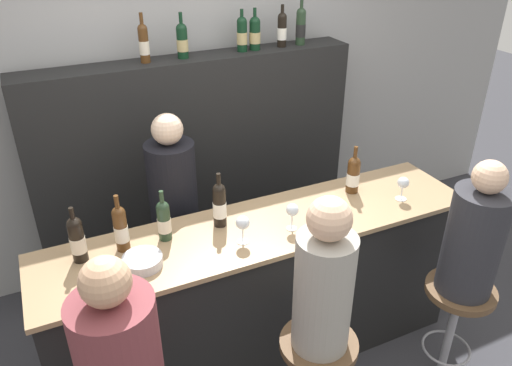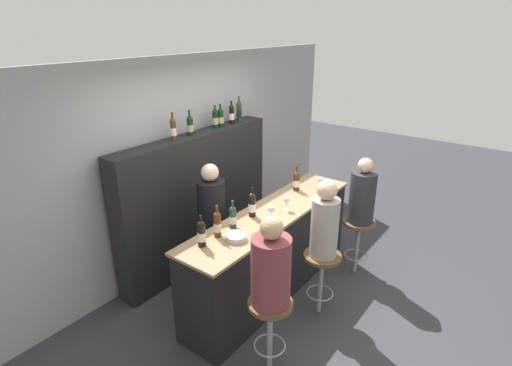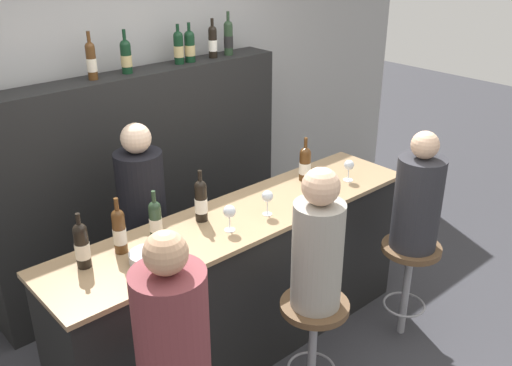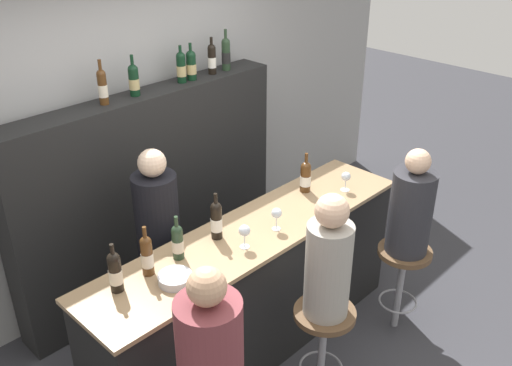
# 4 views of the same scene
# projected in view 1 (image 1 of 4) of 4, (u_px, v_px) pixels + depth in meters

# --- Properties ---
(wall_back) EXTENTS (6.40, 0.05, 2.60)m
(wall_back) POSITION_uv_depth(u_px,v_px,m) (185.00, 103.00, 3.77)
(wall_back) COLOR #9E9E9E
(wall_back) RESTS_ON ground_plane
(bar_counter) EXTENTS (2.55, 0.58, 1.02)m
(bar_counter) POSITION_uv_depth(u_px,v_px,m) (263.00, 294.00, 3.07)
(bar_counter) COLOR black
(bar_counter) RESTS_ON ground_plane
(back_bar_cabinet) EXTENTS (2.38, 0.28, 1.70)m
(back_bar_cabinet) POSITION_uv_depth(u_px,v_px,m) (199.00, 168.00, 3.81)
(back_bar_cabinet) COLOR black
(back_bar_cabinet) RESTS_ON ground_plane
(wine_bottle_counter_0) EXTENTS (0.08, 0.08, 0.31)m
(wine_bottle_counter_0) POSITION_uv_depth(u_px,v_px,m) (77.00, 239.00, 2.48)
(wine_bottle_counter_0) COLOR black
(wine_bottle_counter_0) RESTS_ON bar_counter
(wine_bottle_counter_1) EXTENTS (0.07, 0.07, 0.32)m
(wine_bottle_counter_1) POSITION_uv_depth(u_px,v_px,m) (121.00, 228.00, 2.56)
(wine_bottle_counter_1) COLOR #4C2D14
(wine_bottle_counter_1) RESTS_ON bar_counter
(wine_bottle_counter_2) EXTENTS (0.07, 0.07, 0.30)m
(wine_bottle_counter_2) POSITION_uv_depth(u_px,v_px,m) (164.00, 220.00, 2.65)
(wine_bottle_counter_2) COLOR #233823
(wine_bottle_counter_2) RESTS_ON bar_counter
(wine_bottle_counter_3) EXTENTS (0.08, 0.08, 0.33)m
(wine_bottle_counter_3) POSITION_uv_depth(u_px,v_px,m) (220.00, 204.00, 2.76)
(wine_bottle_counter_3) COLOR black
(wine_bottle_counter_3) RESTS_ON bar_counter
(wine_bottle_counter_4) EXTENTS (0.08, 0.08, 0.31)m
(wine_bottle_counter_4) POSITION_uv_depth(u_px,v_px,m) (353.00, 174.00, 3.10)
(wine_bottle_counter_4) COLOR #4C2D14
(wine_bottle_counter_4) RESTS_ON bar_counter
(wine_bottle_backbar_0) EXTENTS (0.07, 0.07, 0.32)m
(wine_bottle_backbar_0) POSITION_uv_depth(u_px,v_px,m) (144.00, 43.00, 3.22)
(wine_bottle_backbar_0) COLOR #4C2D14
(wine_bottle_backbar_0) RESTS_ON back_bar_cabinet
(wine_bottle_backbar_1) EXTENTS (0.08, 0.08, 0.30)m
(wine_bottle_backbar_1) POSITION_uv_depth(u_px,v_px,m) (182.00, 40.00, 3.32)
(wine_bottle_backbar_1) COLOR black
(wine_bottle_backbar_1) RESTS_ON back_bar_cabinet
(wine_bottle_backbar_2) EXTENTS (0.07, 0.07, 0.29)m
(wine_bottle_backbar_2) POSITION_uv_depth(u_px,v_px,m) (242.00, 34.00, 3.48)
(wine_bottle_backbar_2) COLOR black
(wine_bottle_backbar_2) RESTS_ON back_bar_cabinet
(wine_bottle_backbar_3) EXTENTS (0.08, 0.08, 0.29)m
(wine_bottle_backbar_3) POSITION_uv_depth(u_px,v_px,m) (255.00, 33.00, 3.52)
(wine_bottle_backbar_3) COLOR black
(wine_bottle_backbar_3) RESTS_ON back_bar_cabinet
(wine_bottle_backbar_4) EXTENTS (0.07, 0.07, 0.30)m
(wine_bottle_backbar_4) POSITION_uv_depth(u_px,v_px,m) (282.00, 29.00, 3.60)
(wine_bottle_backbar_4) COLOR black
(wine_bottle_backbar_4) RESTS_ON back_bar_cabinet
(wine_bottle_backbar_5) EXTENTS (0.07, 0.07, 0.33)m
(wine_bottle_backbar_5) POSITION_uv_depth(u_px,v_px,m) (301.00, 26.00, 3.65)
(wine_bottle_backbar_5) COLOR #233823
(wine_bottle_backbar_5) RESTS_ON back_bar_cabinet
(wine_glass_0) EXTENTS (0.08, 0.08, 0.16)m
(wine_glass_0) POSITION_uv_depth(u_px,v_px,m) (243.00, 223.00, 2.62)
(wine_glass_0) COLOR silver
(wine_glass_0) RESTS_ON bar_counter
(wine_glass_1) EXTENTS (0.07, 0.07, 0.16)m
(wine_glass_1) POSITION_uv_depth(u_px,v_px,m) (292.00, 211.00, 2.73)
(wine_glass_1) COLOR silver
(wine_glass_1) RESTS_ON bar_counter
(wine_glass_2) EXTENTS (0.07, 0.07, 0.15)m
(wine_glass_2) POSITION_uv_depth(u_px,v_px,m) (403.00, 184.00, 3.02)
(wine_glass_2) COLOR silver
(wine_glass_2) RESTS_ON bar_counter
(metal_bowl) EXTENTS (0.20, 0.20, 0.05)m
(metal_bowl) POSITION_uv_depth(u_px,v_px,m) (143.00, 261.00, 2.49)
(metal_bowl) COLOR #B7B7BC
(metal_bowl) RESTS_ON bar_counter
(guest_seated_left) EXTENTS (0.34, 0.34, 0.81)m
(guest_seated_left) POSITION_uv_depth(u_px,v_px,m) (119.00, 355.00, 1.95)
(guest_seated_left) COLOR brown
(guest_seated_left) RESTS_ON bar_stool_left
(bar_stool_middle) EXTENTS (0.39, 0.39, 0.71)m
(bar_stool_middle) POSITION_uv_depth(u_px,v_px,m) (317.00, 363.00, 2.54)
(bar_stool_middle) COLOR gray
(bar_stool_middle) RESTS_ON ground_plane
(guest_seated_middle) EXTENTS (0.28, 0.28, 0.82)m
(guest_seated_middle) POSITION_uv_depth(u_px,v_px,m) (324.00, 283.00, 2.29)
(guest_seated_middle) COLOR gray
(guest_seated_middle) RESTS_ON bar_stool_middle
(bar_stool_right) EXTENTS (0.39, 0.39, 0.71)m
(bar_stool_right) POSITION_uv_depth(u_px,v_px,m) (456.00, 308.00, 2.89)
(bar_stool_right) COLOR gray
(bar_stool_right) RESTS_ON ground_plane
(guest_seated_right) EXTENTS (0.30, 0.30, 0.80)m
(guest_seated_right) POSITION_uv_depth(u_px,v_px,m) (474.00, 237.00, 2.65)
(guest_seated_right) COLOR #28282D
(guest_seated_right) RESTS_ON bar_stool_right
(bartender) EXTENTS (0.31, 0.31, 1.55)m
(bartender) POSITION_uv_depth(u_px,v_px,m) (177.00, 233.00, 3.28)
(bartender) COLOR black
(bartender) RESTS_ON ground_plane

